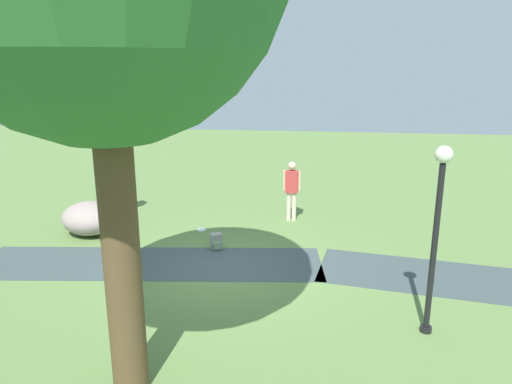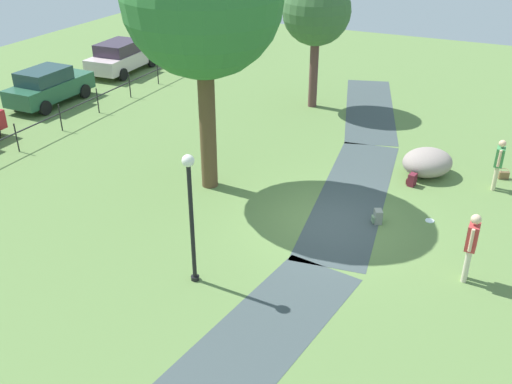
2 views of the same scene
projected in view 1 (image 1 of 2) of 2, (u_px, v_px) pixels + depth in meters
The scene contains 11 objects.
ground_plane at pixel (228, 270), 10.59m from camera, with size 48.00×48.00×0.00m, color #5E7D42.
footpath_segment_near at pixel (512, 286), 9.81m from camera, with size 8.20×3.11×0.01m.
footpath_segment_mid at pixel (150, 263), 10.96m from camera, with size 8.18×2.93×0.01m.
lamp_post at pixel (437, 221), 7.60m from camera, with size 0.28×0.28×3.25m.
lawn_boulder at pixel (90, 218), 12.82m from camera, with size 2.19×2.16×0.88m.
woman_with_handbag at pixel (124, 183), 14.67m from camera, with size 0.52×0.25×1.63m.
man_near_boulder at pixel (292, 186), 13.76m from camera, with size 0.52×0.25×1.78m.
handbag_on_grass at pixel (103, 204), 15.20m from camera, with size 0.36×0.36×0.31m.
backpack_by_boulder at pixel (120, 231), 12.50m from camera, with size 0.32×0.31×0.40m.
spare_backpack_on_lawn at pixel (216, 242), 11.77m from camera, with size 0.34×0.34×0.40m.
frisbee_on_grass at pixel (202, 230), 13.17m from camera, with size 0.25×0.25×0.02m.
Camera 1 is at (-1.98, 9.60, 4.43)m, focal length 32.92 mm.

